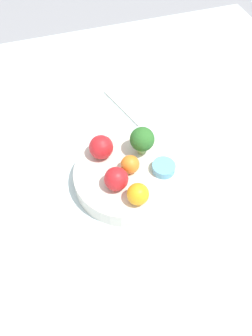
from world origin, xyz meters
TOP-DOWN VIEW (x-y plane):
  - ground_plane at (0.00, 0.00)m, footprint 6.00×6.00m
  - table_surface at (0.00, 0.00)m, footprint 1.20×1.20m
  - bowl at (0.00, 0.00)m, footprint 0.21×0.21m
  - broccoli at (-0.05, -0.04)m, footprint 0.05×0.05m
  - apple_red at (0.03, 0.03)m, footprint 0.05×0.05m
  - apple_green at (0.04, -0.06)m, footprint 0.05×0.05m
  - orange_front at (-0.01, -0.00)m, footprint 0.04×0.04m
  - orange_back at (0.00, 0.07)m, footprint 0.04×0.04m
  - small_cup at (-0.07, 0.02)m, footprint 0.05×0.05m
  - napkin at (-0.11, -0.23)m, footprint 0.17×0.18m

SIDE VIEW (x-z plane):
  - ground_plane at x=0.00m, z-range 0.00..0.00m
  - table_surface at x=0.00m, z-range 0.00..0.02m
  - napkin at x=-0.11m, z-range 0.02..0.03m
  - bowl at x=0.00m, z-range 0.02..0.06m
  - small_cup at x=-0.07m, z-range 0.06..0.07m
  - orange_front at x=-0.01m, z-range 0.06..0.09m
  - orange_back at x=0.00m, z-range 0.06..0.10m
  - apple_red at x=0.03m, z-range 0.06..0.10m
  - apple_green at x=0.04m, z-range 0.06..0.11m
  - broccoli at x=-0.05m, z-range 0.06..0.13m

